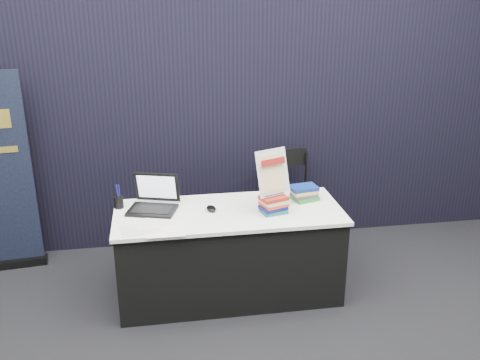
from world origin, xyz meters
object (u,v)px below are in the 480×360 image
object	(u,v)px
book_stack_tall	(273,204)
book_stack_short	(304,193)
laptop	(152,202)
info_sign	(273,173)
display_table	(229,253)
stacking_chair	(288,200)

from	to	relation	value
book_stack_tall	book_stack_short	distance (m)	0.38
laptop	info_sign	size ratio (longest dim) A/B	1.15
info_sign	display_table	bearing A→B (deg)	149.59
laptop	info_sign	xyz separation A→B (m)	(0.94, -0.18, 0.25)
display_table	book_stack_tall	size ratio (longest dim) A/B	7.62
book_stack_short	info_sign	bearing A→B (deg)	-149.54
laptop	book_stack_tall	xyz separation A→B (m)	(0.94, -0.21, 0.00)
display_table	stacking_chair	world-z (taller)	stacking_chair
book_stack_short	display_table	bearing A→B (deg)	-168.44
display_table	info_sign	xyz separation A→B (m)	(0.34, -0.05, 0.69)
book_stack_tall	laptop	bearing A→B (deg)	167.19
laptop	book_stack_short	size ratio (longest dim) A/B	1.78
stacking_chair	book_stack_tall	bearing A→B (deg)	-122.99
book_stack_short	stacking_chair	distance (m)	0.54
display_table	book_stack_short	world-z (taller)	book_stack_short
laptop	stacking_chair	world-z (taller)	laptop
book_stack_tall	info_sign	xyz separation A→B (m)	(-0.00, 0.03, 0.25)
display_table	book_stack_short	xyz separation A→B (m)	(0.65, 0.13, 0.43)
info_sign	stacking_chair	xyz separation A→B (m)	(0.30, 0.66, -0.52)
book_stack_tall	book_stack_short	world-z (taller)	book_stack_tall
book_stack_tall	info_sign	distance (m)	0.25
display_table	laptop	distance (m)	0.75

